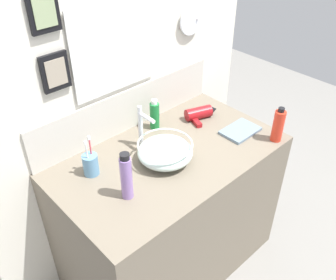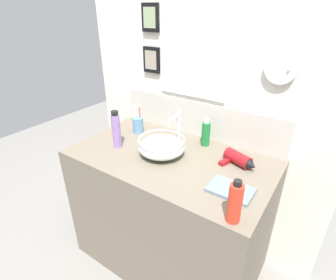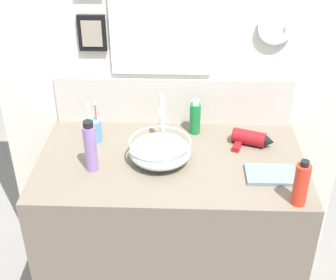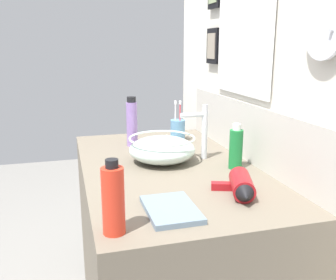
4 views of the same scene
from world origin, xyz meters
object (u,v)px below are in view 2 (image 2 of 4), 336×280
(toothbrush_cup, at_px, (138,125))
(shampoo_bottle, at_px, (235,203))
(hair_drier, at_px, (239,160))
(hand_towel, at_px, (231,190))
(spray_bottle, at_px, (116,130))
(faucet, at_px, (178,125))
(soap_dispenser, at_px, (206,133))
(glass_bowl_sink, at_px, (162,146))

(toothbrush_cup, relative_size, shampoo_bottle, 1.04)
(hair_drier, relative_size, hand_towel, 0.99)
(shampoo_bottle, distance_m, spray_bottle, 0.86)
(faucet, height_order, soap_dispenser, faucet)
(soap_dispenser, xyz_separation_m, hand_towel, (0.31, -0.35, -0.07))
(shampoo_bottle, xyz_separation_m, hand_towel, (-0.08, 0.17, -0.08))
(spray_bottle, distance_m, hand_towel, 0.77)
(faucet, height_order, toothbrush_cup, faucet)
(toothbrush_cup, relative_size, hand_towel, 0.99)
(toothbrush_cup, bearing_deg, soap_dispenser, 10.65)
(hand_towel, bearing_deg, spray_bottle, 178.10)
(shampoo_bottle, bearing_deg, faucet, 141.26)
(soap_dispenser, height_order, hand_towel, soap_dispenser)
(spray_bottle, xyz_separation_m, hand_towel, (0.76, -0.03, -0.11))
(hair_drier, xyz_separation_m, spray_bottle, (-0.70, -0.22, 0.08))
(faucet, relative_size, soap_dispenser, 1.30)
(spray_bottle, bearing_deg, soap_dispenser, 36.29)
(spray_bottle, bearing_deg, glass_bowl_sink, 13.93)
(faucet, distance_m, hair_drier, 0.43)
(shampoo_bottle, bearing_deg, spray_bottle, 166.66)
(faucet, bearing_deg, hand_towel, -29.64)
(toothbrush_cup, bearing_deg, hand_towel, -18.33)
(faucet, height_order, spray_bottle, spray_bottle)
(hair_drier, distance_m, shampoo_bottle, 0.44)
(faucet, distance_m, hand_towel, 0.55)
(glass_bowl_sink, relative_size, faucet, 1.18)
(hair_drier, height_order, hand_towel, hair_drier)
(glass_bowl_sink, bearing_deg, hand_towel, -11.63)
(toothbrush_cup, distance_m, hand_towel, 0.83)
(faucet, relative_size, spray_bottle, 0.98)
(glass_bowl_sink, bearing_deg, soap_dispenser, 58.60)
(soap_dispenser, relative_size, hand_towel, 0.85)
(glass_bowl_sink, distance_m, spray_bottle, 0.30)
(spray_bottle, bearing_deg, hand_towel, -1.90)
(toothbrush_cup, bearing_deg, spray_bottle, -82.45)
(soap_dispenser, distance_m, hand_towel, 0.48)
(faucet, bearing_deg, hair_drier, -2.85)
(toothbrush_cup, xyz_separation_m, shampoo_bottle, (0.87, -0.43, 0.04))
(glass_bowl_sink, xyz_separation_m, faucet, (-0.00, 0.17, 0.08))
(hand_towel, bearing_deg, toothbrush_cup, 161.67)
(glass_bowl_sink, distance_m, faucet, 0.19)
(faucet, relative_size, hair_drier, 1.12)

